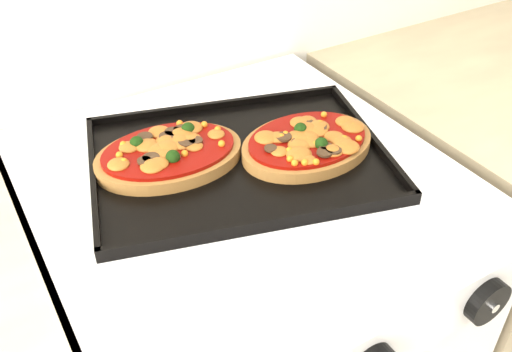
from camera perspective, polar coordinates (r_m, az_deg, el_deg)
control_panel at (r=0.70m, az=11.57°, el=-16.53°), size 0.60×0.02×0.09m
knob_right at (r=0.78m, az=22.12°, el=-11.57°), size 0.06×0.02×0.06m
baking_tray at (r=0.84m, az=-1.74°, el=1.86°), size 0.50×0.42×0.02m
pizza_left at (r=0.84m, az=-8.70°, el=2.28°), size 0.23×0.18×0.03m
pizza_right at (r=0.86m, az=5.14°, el=3.40°), size 0.21×0.15×0.03m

